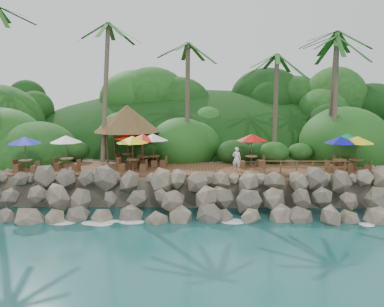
{
  "coord_description": "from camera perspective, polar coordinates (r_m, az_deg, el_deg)",
  "views": [
    {
      "loc": [
        0.46,
        -23.37,
        7.96
      ],
      "look_at": [
        0.0,
        6.0,
        3.4
      ],
      "focal_mm": 37.38,
      "sensor_mm": 36.0,
      "label": 1
    }
  ],
  "objects": [
    {
      "name": "ground",
      "position": [
        24.69,
        -0.22,
        -9.98
      ],
      "size": [
        140.0,
        140.0,
        0.0
      ],
      "primitive_type": "plane",
      "color": "#19514F",
      "rests_on": "ground"
    },
    {
      "name": "seawall",
      "position": [
        26.27,
        -0.14,
        -6.2
      ],
      "size": [
        29.0,
        4.0,
        2.3
      ],
      "primitive_type": null,
      "color": "gray",
      "rests_on": "ground"
    },
    {
      "name": "foam_line",
      "position": [
        24.96,
        -0.21,
        -9.7
      ],
      "size": [
        25.2,
        0.8,
        0.06
      ],
      "color": "white",
      "rests_on": "ground"
    },
    {
      "name": "jungle_hill",
      "position": [
        47.54,
        0.33,
        -0.81
      ],
      "size": [
        44.8,
        28.0,
        15.4
      ],
      "primitive_type": "ellipsoid",
      "color": "#143811",
      "rests_on": "ground"
    },
    {
      "name": "railing",
      "position": [
        28.44,
        15.8,
        -1.75
      ],
      "size": [
        6.1,
        0.1,
        1.0
      ],
      "color": "brown",
      "rests_on": "terrace"
    },
    {
      "name": "dining_clusters",
      "position": [
        29.39,
        0.35,
        1.86
      ],
      "size": [
        25.93,
        5.53,
        2.53
      ],
      "color": "brown",
      "rests_on": "terrace"
    },
    {
      "name": "land_base",
      "position": [
        39.97,
        0.22,
        -1.13
      ],
      "size": [
        32.0,
        25.2,
        2.1
      ],
      "primitive_type": "cube",
      "color": "gray",
      "rests_on": "ground"
    },
    {
      "name": "terrace",
      "position": [
        29.93,
        -0.0,
        -2.27
      ],
      "size": [
        26.0,
        5.0,
        0.2
      ],
      "primitive_type": "cube",
      "color": "brown",
      "rests_on": "land_base"
    },
    {
      "name": "palms",
      "position": [
        32.62,
        2.07,
        16.87
      ],
      "size": [
        32.63,
        7.3,
        13.52
      ],
      "color": "brown",
      "rests_on": "ground"
    },
    {
      "name": "palapa",
      "position": [
        33.31,
        -9.24,
        4.98
      ],
      "size": [
        5.51,
        5.51,
        4.6
      ],
      "color": "brown",
      "rests_on": "ground"
    },
    {
      "name": "waiter",
      "position": [
        28.93,
        6.39,
        -0.77
      ],
      "size": [
        0.73,
        0.6,
        1.73
      ],
      "primitive_type": "imported",
      "rotation": [
        0.0,
        0.0,
        2.81
      ],
      "color": "white",
      "rests_on": "terrace"
    },
    {
      "name": "jungle_foliage",
      "position": [
        39.19,
        0.21,
        -2.89
      ],
      "size": [
        44.0,
        16.0,
        12.0
      ],
      "primitive_type": null,
      "color": "#143811",
      "rests_on": "ground"
    }
  ]
}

